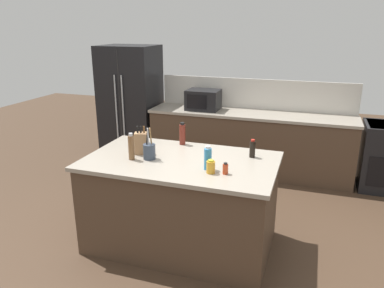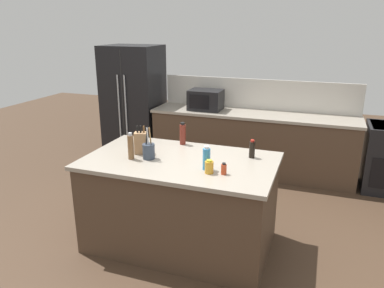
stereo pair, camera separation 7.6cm
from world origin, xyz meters
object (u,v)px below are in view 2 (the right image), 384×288
(utensil_crock, at_px, (149,151))
(pepper_grinder, at_px, (131,147))
(knife_block, at_px, (141,143))
(honey_jar, at_px, (209,167))
(microwave, at_px, (206,100))
(spice_jar_paprika, at_px, (224,169))
(refrigerator, at_px, (134,103))
(dish_soap_bottle, at_px, (206,159))
(soy_sauce_bottle, at_px, (252,149))
(vinegar_bottle, at_px, (183,134))

(utensil_crock, bearing_deg, pepper_grinder, -157.27)
(pepper_grinder, bearing_deg, knife_block, 85.08)
(knife_block, height_order, honey_jar, knife_block)
(microwave, relative_size, spice_jar_paprika, 4.68)
(spice_jar_paprika, bearing_deg, pepper_grinder, 175.79)
(refrigerator, distance_m, dish_soap_bottle, 3.16)
(microwave, xyz_separation_m, knife_block, (0.00, -2.16, -0.04))
(dish_soap_bottle, bearing_deg, refrigerator, 130.14)
(microwave, bearing_deg, soy_sauce_bottle, -60.27)
(honey_jar, height_order, soy_sauce_bottle, soy_sauce_bottle)
(soy_sauce_bottle, xyz_separation_m, dish_soap_bottle, (-0.33, -0.45, 0.02))
(spice_jar_paprika, height_order, dish_soap_bottle, dish_soap_bottle)
(utensil_crock, height_order, spice_jar_paprika, utensil_crock)
(microwave, xyz_separation_m, utensil_crock, (0.14, -2.28, -0.07))
(refrigerator, bearing_deg, utensil_crock, -58.73)
(refrigerator, relative_size, vinegar_bottle, 7.59)
(refrigerator, distance_m, knife_block, 2.56)
(microwave, height_order, vinegar_bottle, microwave)
(utensil_crock, bearing_deg, spice_jar_paprika, -9.76)
(dish_soap_bottle, bearing_deg, pepper_grinder, 178.97)
(refrigerator, height_order, spice_jar_paprika, refrigerator)
(refrigerator, bearing_deg, honey_jar, -50.06)
(knife_block, bearing_deg, soy_sauce_bottle, -5.67)
(honey_jar, height_order, pepper_grinder, pepper_grinder)
(microwave, bearing_deg, knife_block, -89.95)
(spice_jar_paprika, bearing_deg, vinegar_bottle, 133.74)
(knife_block, distance_m, dish_soap_bottle, 0.79)
(knife_block, height_order, dish_soap_bottle, knife_block)
(pepper_grinder, bearing_deg, dish_soap_bottle, -1.03)
(refrigerator, relative_size, microwave, 3.79)
(refrigerator, height_order, dish_soap_bottle, refrigerator)
(knife_block, xyz_separation_m, vinegar_bottle, (0.29, 0.42, 0.00))
(knife_block, bearing_deg, spice_jar_paprika, -34.01)
(refrigerator, xyz_separation_m, microwave, (1.27, -0.05, 0.15))
(utensil_crock, bearing_deg, honey_jar, -13.20)
(utensil_crock, distance_m, vinegar_bottle, 0.56)
(honey_jar, bearing_deg, spice_jar_paprika, 8.66)
(utensil_crock, relative_size, vinegar_bottle, 1.29)
(microwave, distance_m, dish_soap_bottle, 2.49)
(spice_jar_paprika, height_order, pepper_grinder, pepper_grinder)
(honey_jar, distance_m, spice_jar_paprika, 0.13)
(soy_sauce_bottle, distance_m, vinegar_bottle, 0.82)
(microwave, height_order, pepper_grinder, microwave)
(knife_block, height_order, utensil_crock, utensil_crock)
(spice_jar_paprika, height_order, vinegar_bottle, vinegar_bottle)
(honey_jar, distance_m, soy_sauce_bottle, 0.60)
(spice_jar_paprika, bearing_deg, utensil_crock, 170.24)
(refrigerator, xyz_separation_m, dish_soap_bottle, (2.04, -2.42, 0.11))
(refrigerator, relative_size, utensil_crock, 5.86)
(soy_sauce_bottle, relative_size, vinegar_bottle, 0.74)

